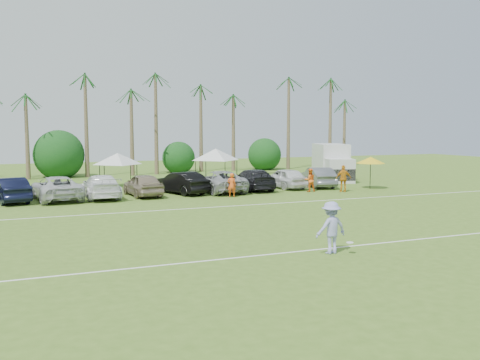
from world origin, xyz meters
name	(u,v)px	position (x,y,z in m)	size (l,w,h in m)	color
ground	(325,264)	(0.00, 0.00, 0.00)	(120.00, 120.00, 0.00)	#46681F
field_lines	(237,225)	(0.00, 8.00, 0.01)	(80.00, 12.10, 0.01)	white
palm_tree_3	(33,69)	(-8.00, 38.00, 10.06)	(2.40, 2.40, 11.90)	brown
palm_tree_4	(79,99)	(-4.00, 38.00, 7.48)	(2.40, 2.40, 8.90)	brown
palm_tree_5	(121,91)	(0.00, 38.00, 8.35)	(2.40, 2.40, 9.90)	brown
palm_tree_6	(161,83)	(4.00, 38.00, 9.21)	(2.40, 2.40, 10.90)	brown
palm_tree_7	(198,76)	(8.00, 38.00, 10.06)	(2.40, 2.40, 11.90)	brown
palm_tree_8	(242,102)	(13.00, 38.00, 7.48)	(2.40, 2.40, 8.90)	brown
palm_tree_9	(284,95)	(18.00, 38.00, 8.35)	(2.40, 2.40, 9.90)	brown
palm_tree_10	(322,88)	(23.00, 38.00, 9.21)	(2.40, 2.40, 10.90)	brown
palm_tree_11	(352,82)	(27.00, 38.00, 10.06)	(2.40, 2.40, 11.90)	brown
bush_tree_1	(58,158)	(-6.00, 39.00, 1.80)	(4.00, 4.00, 4.00)	brown
bush_tree_2	(178,155)	(6.00, 39.00, 1.80)	(4.00, 4.00, 4.00)	brown
bush_tree_3	(263,154)	(16.00, 39.00, 1.80)	(4.00, 4.00, 4.00)	brown
sideline_player_a	(232,185)	(3.71, 17.94, 0.82)	(0.60, 0.39, 1.64)	#F85B1B
sideline_player_b	(310,180)	(10.20, 18.61, 0.85)	(0.83, 0.65, 1.71)	orange
sideline_player_c	(344,179)	(12.36, 17.44, 0.99)	(1.16, 0.48, 1.98)	orange
box_truck	(333,161)	(16.48, 25.37, 1.73)	(4.14, 6.69, 3.24)	silver
canopy_tent_left	(118,153)	(-2.33, 27.20, 2.70)	(3.89, 3.89, 3.15)	black
canopy_tent_right	(216,149)	(5.87, 26.96, 2.94)	(4.24, 4.24, 3.43)	black
market_umbrella	(371,160)	(15.33, 18.27, 2.23)	(2.23, 2.23, 2.48)	black
frisbee_player	(331,228)	(1.06, 1.29, 0.98)	(1.38, 0.93, 1.96)	#9698D5
parked_car_1	(9,190)	(-10.23, 21.03, 0.79)	(1.67, 4.78, 1.58)	black
parked_car_2	(56,188)	(-7.40, 20.90, 0.79)	(2.61, 5.67, 1.58)	silver
parked_car_3	(101,186)	(-4.58, 20.82, 0.79)	(2.21, 5.43, 1.58)	white
parked_car_4	(143,185)	(-1.75, 20.77, 0.79)	(1.86, 4.62, 1.58)	gray
parked_car_5	(181,183)	(1.08, 21.02, 0.79)	(1.67, 4.78, 1.58)	black
parked_car_6	(219,181)	(3.90, 20.91, 0.79)	(2.61, 5.67, 1.58)	#A4A5A7
parked_car_7	(252,180)	(6.73, 21.26, 0.79)	(2.21, 5.43, 1.58)	black
parked_car_8	(285,178)	(9.56, 21.31, 0.79)	(1.86, 4.62, 1.58)	white
parked_car_9	(318,177)	(12.38, 21.06, 0.79)	(1.67, 4.78, 1.58)	slate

